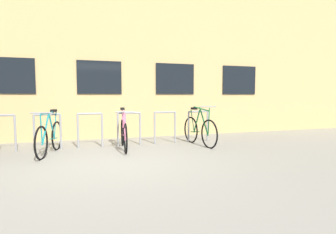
{
  "coord_description": "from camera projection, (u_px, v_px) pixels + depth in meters",
  "views": [
    {
      "loc": [
        -0.53,
        -5.24,
        1.32
      ],
      "look_at": [
        1.65,
        1.6,
        0.76
      ],
      "focal_mm": 28.98,
      "sensor_mm": 36.0,
      "label": 1
    }
  ],
  "objects": [
    {
      "name": "bicycle_pink",
      "position": [
        124.0,
        133.0,
        6.73
      ],
      "size": [
        0.44,
        1.8,
        1.03
      ],
      "color": "black",
      "rests_on": "ground"
    },
    {
      "name": "bicycle_green",
      "position": [
        199.0,
        130.0,
        7.26
      ],
      "size": [
        0.44,
        1.69,
        1.08
      ],
      "color": "black",
      "rests_on": "ground"
    },
    {
      "name": "storefront_building",
      "position": [
        94.0,
        64.0,
        11.0
      ],
      "size": [
        28.0,
        6.19,
        5.2
      ],
      "color": "tan",
      "rests_on": "ground"
    },
    {
      "name": "bicycle_teal",
      "position": [
        50.0,
        137.0,
        6.11
      ],
      "size": [
        0.53,
        1.7,
        1.02
      ],
      "color": "black",
      "rests_on": "ground"
    },
    {
      "name": "ground_plane",
      "position": [
        112.0,
        164.0,
        5.24
      ],
      "size": [
        42.0,
        42.0,
        0.0
      ],
      "primitive_type": "plane",
      "color": "gray"
    },
    {
      "name": "bike_rack",
      "position": [
        90.0,
        126.0,
        6.9
      ],
      "size": [
        6.64,
        0.05,
        0.89
      ],
      "color": "gray",
      "rests_on": "ground"
    }
  ]
}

